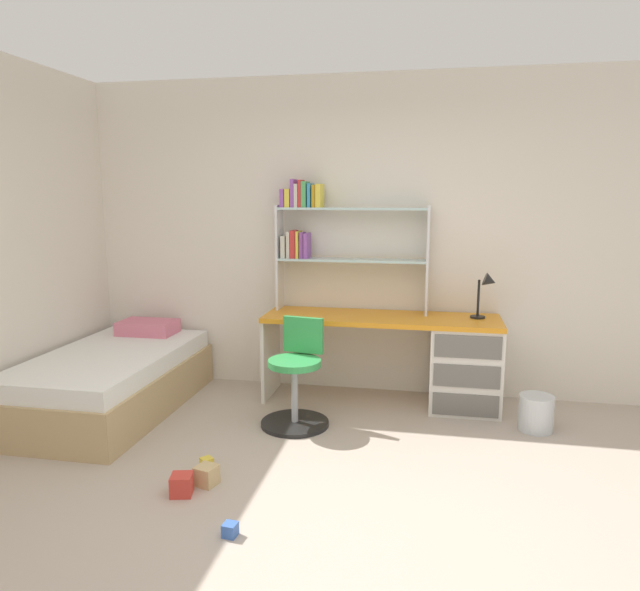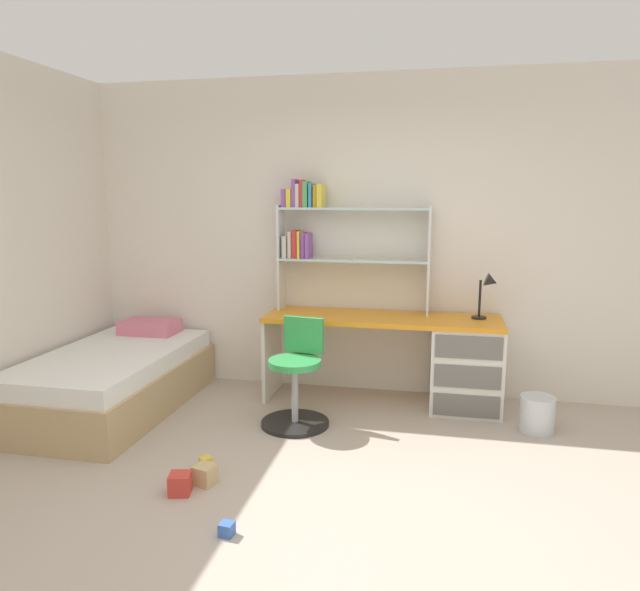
% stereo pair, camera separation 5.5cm
% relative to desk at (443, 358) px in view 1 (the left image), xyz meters
% --- Properties ---
extents(ground_plane, '(6.09, 5.57, 0.02)m').
position_rel_desk_xyz_m(ground_plane, '(-0.63, -1.97, -0.42)').
color(ground_plane, '#B2A393').
extents(room_shell, '(6.09, 5.57, 2.75)m').
position_rel_desk_xyz_m(room_shell, '(-1.87, -0.76, 0.96)').
color(room_shell, silver).
rests_on(room_shell, ground_plane).
extents(desk, '(1.95, 0.58, 0.74)m').
position_rel_desk_xyz_m(desk, '(0.00, 0.00, 0.00)').
color(desk, orange).
rests_on(desk, ground_plane).
extents(bookshelf_hutch, '(1.30, 0.22, 1.13)m').
position_rel_desk_xyz_m(bookshelf_hutch, '(-1.00, 0.17, 1.03)').
color(bookshelf_hutch, silver).
rests_on(bookshelf_hutch, desk).
extents(desk_lamp, '(0.20, 0.16, 0.38)m').
position_rel_desk_xyz_m(desk_lamp, '(0.33, 0.04, 0.58)').
color(desk_lamp, black).
rests_on(desk_lamp, desk).
extents(swivel_chair, '(0.52, 0.52, 0.81)m').
position_rel_desk_xyz_m(swivel_chair, '(-1.10, -0.61, -0.09)').
color(swivel_chair, black).
rests_on(swivel_chair, ground_plane).
extents(bed_platform, '(1.03, 1.82, 0.60)m').
position_rel_desk_xyz_m(bed_platform, '(-2.65, -0.60, -0.17)').
color(bed_platform, tan).
rests_on(bed_platform, ground_plane).
extents(waste_bin, '(0.25, 0.25, 0.27)m').
position_rel_desk_xyz_m(waste_bin, '(0.69, -0.39, -0.28)').
color(waste_bin, silver).
rests_on(waste_bin, ground_plane).
extents(toy_block_natural_0, '(0.15, 0.15, 0.12)m').
position_rel_desk_xyz_m(toy_block_natural_0, '(-1.41, -1.64, -0.35)').
color(toy_block_natural_0, tan).
rests_on(toy_block_natural_0, ground_plane).
extents(toy_block_yellow_1, '(0.10, 0.10, 0.07)m').
position_rel_desk_xyz_m(toy_block_yellow_1, '(-1.49, -1.44, -0.38)').
color(toy_block_yellow_1, gold).
rests_on(toy_block_yellow_1, ground_plane).
extents(toy_block_red_2, '(0.15, 0.15, 0.12)m').
position_rel_desk_xyz_m(toy_block_red_2, '(-1.51, -1.78, -0.35)').
color(toy_block_red_2, red).
rests_on(toy_block_red_2, ground_plane).
extents(toy_block_blue_3, '(0.08, 0.08, 0.07)m').
position_rel_desk_xyz_m(toy_block_blue_3, '(-1.09, -2.12, -0.38)').
color(toy_block_blue_3, '#3860B7').
rests_on(toy_block_blue_3, ground_plane).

